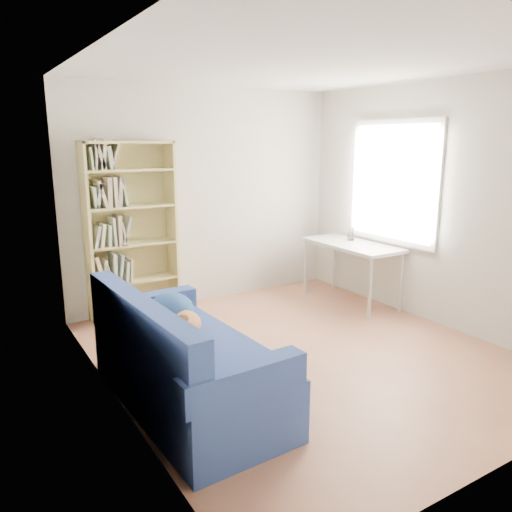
{
  "coord_description": "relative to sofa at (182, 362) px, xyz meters",
  "views": [
    {
      "loc": [
        -2.69,
        -3.51,
        1.97
      ],
      "look_at": [
        -0.15,
        0.6,
        0.85
      ],
      "focal_mm": 35.0,
      "sensor_mm": 36.0,
      "label": 1
    }
  ],
  "objects": [
    {
      "name": "pen_cup",
      "position": [
        2.89,
        1.36,
        0.47
      ],
      "size": [
        0.09,
        0.09,
        0.17
      ],
      "color": "white",
      "rests_on": "desk"
    },
    {
      "name": "bookshelf",
      "position": [
        0.33,
        2.1,
        0.57
      ],
      "size": [
        0.98,
        0.31,
        1.97
      ],
      "color": "#CEBD6F",
      "rests_on": "ground"
    },
    {
      "name": "sofa",
      "position": [
        0.0,
        0.0,
        0.0
      ],
      "size": [
        0.94,
        1.85,
        0.9
      ],
      "rotation": [
        0.0,
        0.0,
        0.04
      ],
      "color": "navy",
      "rests_on": "ground"
    },
    {
      "name": "room_shell",
      "position": [
        1.44,
        0.3,
        1.29
      ],
      "size": [
        3.54,
        4.04,
        2.62
      ],
      "color": "silver",
      "rests_on": "ground"
    },
    {
      "name": "ground",
      "position": [
        1.34,
        0.27,
        -0.34
      ],
      "size": [
        4.0,
        4.0,
        0.0
      ],
      "primitive_type": "plane",
      "color": "#A5654A",
      "rests_on": "ground"
    },
    {
      "name": "desk",
      "position": [
        2.77,
        1.21,
        0.34
      ],
      "size": [
        0.59,
        1.28,
        0.75
      ],
      "color": "silver",
      "rests_on": "ground"
    }
  ]
}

